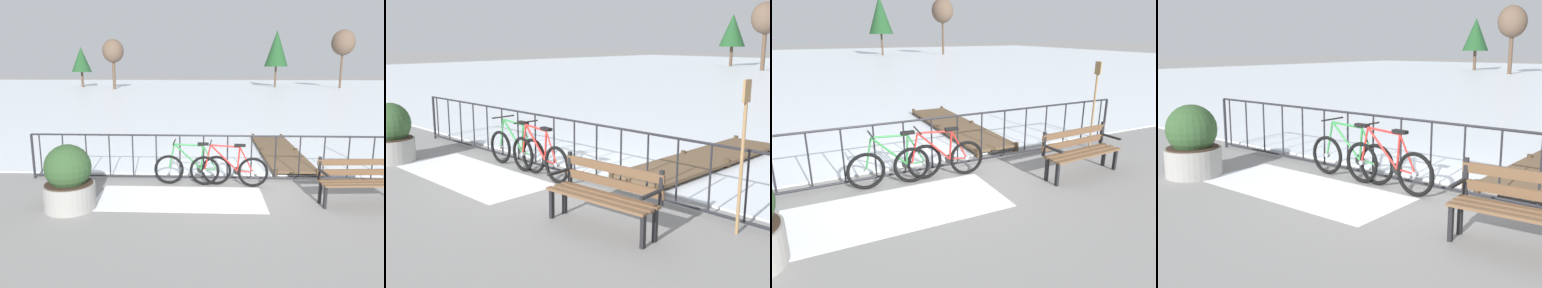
{
  "view_description": "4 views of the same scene",
  "coord_description": "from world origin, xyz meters",
  "views": [
    {
      "loc": [
        -0.46,
        -8.07,
        2.61
      ],
      "look_at": [
        -0.79,
        -0.41,
        0.94
      ],
      "focal_mm": 34.21,
      "sensor_mm": 36.0,
      "label": 1
    },
    {
      "loc": [
        6.53,
        -5.82,
        2.46
      ],
      "look_at": [
        1.08,
        -0.44,
        0.79
      ],
      "focal_mm": 45.16,
      "sensor_mm": 36.0,
      "label": 2
    },
    {
      "loc": [
        -2.18,
        -5.94,
        2.58
      ],
      "look_at": [
        0.6,
        -0.18,
        0.52
      ],
      "focal_mm": 32.49,
      "sensor_mm": 36.0,
      "label": 3
    },
    {
      "loc": [
        4.09,
        -6.26,
        2.14
      ],
      "look_at": [
        -0.44,
        -0.72,
        0.7
      ],
      "focal_mm": 45.34,
      "sensor_mm": 36.0,
      "label": 4
    }
  ],
  "objects": [
    {
      "name": "bicycle_second",
      "position": [
        -0.78,
        -0.29,
        0.37
      ],
      "size": [
        1.71,
        0.52,
        0.97
      ],
      "color": "black",
      "rests_on": "ground"
    },
    {
      "name": "planter_with_shrub",
      "position": [
        -2.99,
        -1.78,
        0.56
      ],
      "size": [
        0.93,
        0.93,
        1.21
      ],
      "color": "gray",
      "rests_on": "ground"
    },
    {
      "name": "bicycle_near_railing",
      "position": [
        0.01,
        -0.38,
        0.37
      ],
      "size": [
        1.71,
        0.52,
        0.97
      ],
      "color": "black",
      "rests_on": "ground"
    },
    {
      "name": "tree_west_mid",
      "position": [
        -15.32,
        35.29,
        3.19
      ],
      "size": [
        2.29,
        2.29,
        4.65
      ],
      "color": "brown",
      "rests_on": "ground"
    },
    {
      "name": "tree_east_mid",
      "position": [
        -10.5,
        31.33,
        3.98
      ],
      "size": [
        2.22,
        2.22,
        5.26
      ],
      "color": "brown",
      "rests_on": "ground"
    },
    {
      "name": "ground_plane",
      "position": [
        0.0,
        0.0,
        0.0
      ],
      "size": [
        160.0,
        160.0,
        0.0
      ],
      "primitive_type": "plane",
      "color": "gray"
    },
    {
      "name": "park_bench",
      "position": [
        2.47,
        -1.31,
        0.51
      ],
      "size": [
        1.63,
        0.59,
        0.89
      ],
      "color": "brown",
      "rests_on": "ground"
    },
    {
      "name": "snow_patch",
      "position": [
        -1.0,
        -1.2,
        0.0
      ],
      "size": [
        3.34,
        1.43,
        0.01
      ],
      "primitive_type": "cube",
      "color": "white",
      "rests_on": "ground"
    },
    {
      "name": "railing_fence",
      "position": [
        0.0,
        0.0,
        0.56
      ],
      "size": [
        9.06,
        0.06,
        1.07
      ],
      "color": "#232328",
      "rests_on": "ground"
    }
  ]
}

